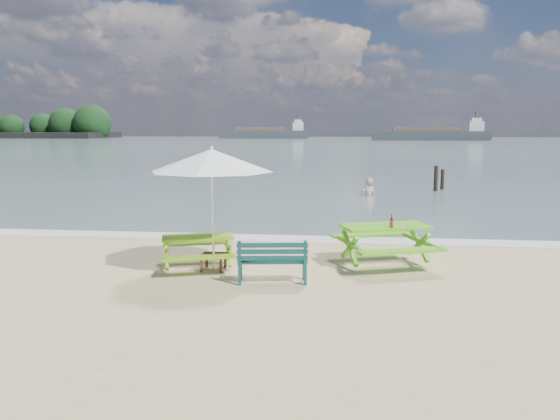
# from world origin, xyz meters

# --- Properties ---
(sea) EXTENTS (300.00, 300.00, 0.00)m
(sea) POSITION_xyz_m (0.00, 85.00, 0.00)
(sea) COLOR slate
(sea) RESTS_ON ground
(foam_strip) EXTENTS (22.00, 0.90, 0.01)m
(foam_strip) POSITION_xyz_m (0.00, 4.60, 0.01)
(foam_strip) COLOR silver
(foam_strip) RESTS_ON ground
(picnic_table_left) EXTENTS (1.84, 1.94, 0.68)m
(picnic_table_left) POSITION_xyz_m (-1.15, 1.36, 0.33)
(picnic_table_left) COLOR #74AC1A
(picnic_table_left) RESTS_ON ground
(picnic_table_right) EXTENTS (2.34, 2.46, 0.85)m
(picnic_table_right) POSITION_xyz_m (2.68, 2.11, 0.41)
(picnic_table_right) COLOR #58B21B
(picnic_table_right) RESTS_ON ground
(park_bench) EXTENTS (1.34, 0.61, 0.80)m
(park_bench) POSITION_xyz_m (0.49, 0.54, 0.25)
(park_bench) COLOR #0D3938
(park_bench) RESTS_ON ground
(side_table) EXTENTS (0.50, 0.50, 0.32)m
(side_table) POSITION_xyz_m (-0.82, 1.30, 0.17)
(side_table) COLOR brown
(side_table) RESTS_ON ground
(patio_umbrella) EXTENTS (2.52, 2.52, 2.45)m
(patio_umbrella) POSITION_xyz_m (-0.82, 1.30, 2.23)
(patio_umbrella) COLOR silver
(patio_umbrella) RESTS_ON ground
(beer_bottle) EXTENTS (0.07, 0.07, 0.27)m
(beer_bottle) POSITION_xyz_m (2.77, 1.86, 0.94)
(beer_bottle) COLOR #915515
(beer_bottle) RESTS_ON picnic_table_right
(swimmer) EXTENTS (0.77, 0.61, 1.84)m
(swimmer) POSITION_xyz_m (2.88, 14.20, -0.17)
(swimmer) COLOR tan
(swimmer) RESTS_ON ground
(mooring_pilings) EXTENTS (0.58, 0.78, 1.35)m
(mooring_pilings) POSITION_xyz_m (6.19, 16.52, 0.43)
(mooring_pilings) COLOR black
(mooring_pilings) RESTS_ON ground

